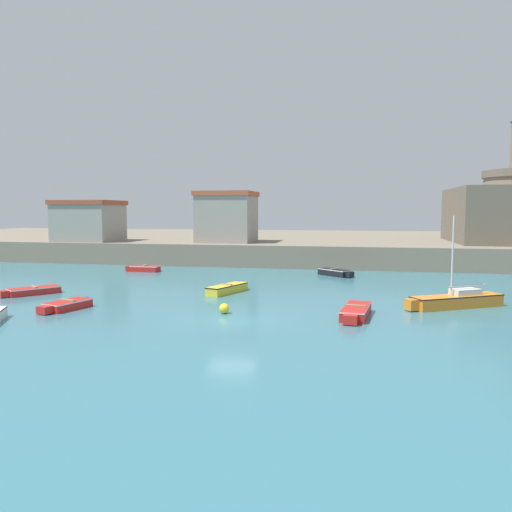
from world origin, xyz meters
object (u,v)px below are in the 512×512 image
object	(u,v)px
dinghy_red_1	(66,305)
harbor_shed_mid_row	(89,221)
harbor_shed_near_wharf	(227,217)
dinghy_black_2	(335,272)
dinghy_red_0	(356,311)
sailboat_orange_6	(456,300)
dinghy_red_3	(32,291)
dinghy_red_5	(144,268)
dinghy_yellow_4	(228,288)
mooring_buoy	(224,308)

from	to	relation	value
dinghy_red_1	harbor_shed_mid_row	world-z (taller)	harbor_shed_mid_row
harbor_shed_near_wharf	dinghy_black_2	bearing A→B (deg)	-37.18
dinghy_red_0	harbor_shed_near_wharf	bearing A→B (deg)	118.33
sailboat_orange_6	dinghy_red_3	bearing A→B (deg)	-178.00
dinghy_red_5	harbor_shed_near_wharf	size ratio (longest dim) A/B	0.52
dinghy_red_5	dinghy_red_0	bearing A→B (deg)	-40.05
dinghy_yellow_4	dinghy_black_2	bearing A→B (deg)	57.08
dinghy_black_2	dinghy_yellow_4	bearing A→B (deg)	-122.92
dinghy_red_0	dinghy_red_5	world-z (taller)	dinghy_red_0
sailboat_orange_6	harbor_shed_near_wharf	distance (m)	30.76
dinghy_red_3	mooring_buoy	distance (m)	15.13
dinghy_red_1	dinghy_red_3	xyz separation A→B (m)	(-5.31, 4.29, -0.00)
dinghy_red_1	sailboat_orange_6	xyz separation A→B (m)	(22.53, 5.26, 0.18)
dinghy_red_1	dinghy_yellow_4	bearing A→B (deg)	44.68
dinghy_red_1	harbor_shed_near_wharf	world-z (taller)	harbor_shed_near_wharf
dinghy_black_2	sailboat_orange_6	xyz separation A→B (m)	(7.76, -13.25, 0.14)
dinghy_yellow_4	harbor_shed_near_wharf	world-z (taller)	harbor_shed_near_wharf
dinghy_red_5	mooring_buoy	world-z (taller)	dinghy_red_5
harbor_shed_near_wharf	dinghy_yellow_4	bearing A→B (deg)	-74.98
dinghy_red_3	dinghy_red_5	size ratio (longest dim) A/B	1.13
dinghy_red_3	mooring_buoy	size ratio (longest dim) A/B	6.32
dinghy_red_0	dinghy_red_1	distance (m)	16.72
dinghy_red_0	dinghy_black_2	size ratio (longest dim) A/B	1.36
dinghy_red_1	sailboat_orange_6	distance (m)	23.14
harbor_shed_near_wharf	harbor_shed_mid_row	world-z (taller)	harbor_shed_near_wharf
sailboat_orange_6	harbor_shed_near_wharf	xyz separation A→B (m)	(-20.22, 22.71, 4.65)
harbor_shed_mid_row	mooring_buoy	bearing A→B (deg)	-47.97
dinghy_red_1	sailboat_orange_6	bearing A→B (deg)	13.14
dinghy_red_0	harbor_shed_near_wharf	distance (m)	30.64
dinghy_red_1	harbor_shed_mid_row	xyz separation A→B (m)	(-13.69, 26.39, 4.36)
harbor_shed_mid_row	sailboat_orange_6	bearing A→B (deg)	-30.26
dinghy_yellow_4	harbor_shed_mid_row	size ratio (longest dim) A/B	0.60
dinghy_red_3	sailboat_orange_6	distance (m)	27.85
mooring_buoy	harbor_shed_near_wharf	world-z (taller)	harbor_shed_near_wharf
dinghy_red_0	harbor_shed_mid_row	distance (m)	39.60
mooring_buoy	harbor_shed_mid_row	bearing A→B (deg)	132.03
harbor_shed_near_wharf	dinghy_red_5	bearing A→B (deg)	-119.43
dinghy_red_1	harbor_shed_mid_row	bearing A→B (deg)	117.43
dinghy_yellow_4	dinghy_red_1	bearing A→B (deg)	-135.32
mooring_buoy	dinghy_yellow_4	bearing A→B (deg)	103.43
dinghy_red_5	harbor_shed_near_wharf	distance (m)	12.32
dinghy_yellow_4	mooring_buoy	xyz separation A→B (m)	(1.65, -6.91, -0.03)
dinghy_red_3	harbor_shed_near_wharf	size ratio (longest dim) A/B	0.59
sailboat_orange_6	harbor_shed_mid_row	distance (m)	42.14
dinghy_red_3	dinghy_red_5	xyz separation A→B (m)	(2.04, 13.80, 0.03)
dinghy_red_3	dinghy_red_5	distance (m)	13.95
harbor_shed_near_wharf	dinghy_red_1	bearing A→B (deg)	-94.71
dinghy_red_0	mooring_buoy	world-z (taller)	dinghy_red_0
mooring_buoy	dinghy_red_3	bearing A→B (deg)	166.52
dinghy_red_0	mooring_buoy	xyz separation A→B (m)	(-7.27, -0.57, -0.02)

